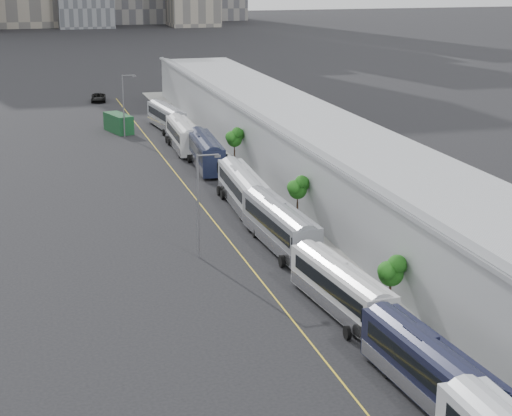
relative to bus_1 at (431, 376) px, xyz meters
name	(u,v)px	position (x,y,z in m)	size (l,w,h in m)	color
sidewalk	(322,216)	(6.49, 35.83, -1.47)	(10.00, 170.00, 0.12)	gray
lane_line	(217,225)	(-4.01, 35.83, -1.52)	(0.12, 160.00, 0.02)	gold
depot	(361,179)	(10.48, 35.83, 1.98)	(12.45, 160.40, 7.20)	gray
bus_1	(431,376)	(0.00, 0.00, 0.00)	(3.40, 12.56, 3.63)	black
bus_2	(341,293)	(-0.29, 13.24, -0.04)	(3.57, 12.30, 3.54)	silver
bus_3	(280,230)	(-0.22, 28.01, 0.11)	(3.24, 13.39, 3.88)	slate
bus_4	(243,191)	(-0.05, 41.29, 0.08)	(3.27, 13.18, 3.82)	#B2B5BD
bus_5	(205,155)	(-0.04, 58.78, 0.10)	(3.46, 13.38, 3.87)	black
bus_6	(183,138)	(-0.66, 69.72, 0.07)	(3.07, 13.07, 3.80)	silver
bus_7	(166,119)	(-0.30, 84.22, 0.01)	(3.78, 12.64, 3.64)	gray
tree_1	(391,270)	(3.37, 12.94, 1.39)	(1.85, 1.85, 3.86)	black
tree_2	(298,188)	(3.41, 34.13, 2.07)	(1.76, 1.76, 4.52)	black
tree_3	(234,137)	(3.36, 57.95, 2.22)	(1.86, 1.86, 4.71)	black
street_lamp_near	(200,199)	(-7.35, 27.38, 3.60)	(2.04, 0.22, 8.89)	#59595E
street_lamp_far	(125,101)	(-6.79, 80.51, 3.53)	(2.04, 0.22, 8.75)	#59595E
shipping_container	(118,123)	(-7.38, 84.07, -0.20)	(2.21, 6.18, 2.66)	#123D1F
suv	(98,98)	(-7.42, 113.10, -0.79)	(2.46, 5.33, 1.48)	black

